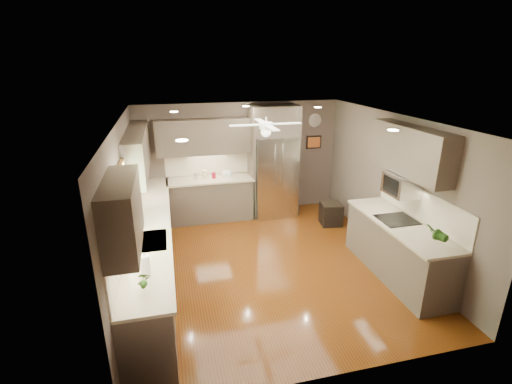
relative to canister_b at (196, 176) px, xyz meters
name	(u,v)px	position (x,y,z in m)	size (l,w,h in m)	color
floor	(269,264)	(1.02, -2.21, -1.01)	(5.00, 5.00, 0.00)	#52200B
ceiling	(271,120)	(1.02, -2.21, 1.49)	(5.00, 5.00, 0.00)	white
wall_back	(240,159)	(1.02, 0.29, 0.24)	(4.50, 4.50, 0.00)	brown
wall_front	(338,281)	(1.02, -4.71, 0.24)	(4.50, 4.50, 0.00)	brown
wall_left	(125,209)	(-1.23, -2.21, 0.24)	(5.00, 5.00, 0.00)	brown
wall_right	(393,186)	(3.27, -2.21, 0.24)	(5.00, 5.00, 0.00)	brown
canister_b	(196,176)	(0.00, 0.00, 0.00)	(0.09, 0.09, 0.14)	silver
canister_c	(205,174)	(0.20, 0.04, 0.02)	(0.10, 0.10, 0.17)	#C4BA93
canister_d	(214,175)	(0.39, 0.00, -0.01)	(0.09, 0.09, 0.13)	maroon
soap_bottle	(139,221)	(-1.06, -2.19, 0.03)	(0.09, 0.09, 0.20)	white
potted_plant_left	(143,280)	(-0.92, -3.94, 0.07)	(0.14, 0.10, 0.27)	#254E16
potted_plant_right	(435,233)	(2.92, -3.78, 0.11)	(0.20, 0.16, 0.36)	#254E16
bowl	(227,176)	(0.68, 0.00, -0.04)	(0.24, 0.24, 0.06)	#C4BA93
left_run	(151,248)	(-0.93, -2.06, -0.53)	(0.65, 4.70, 1.45)	#4F4539
back_run	(211,198)	(0.30, -0.01, -0.53)	(1.85, 0.65, 1.45)	#4F4539
uppers	(217,152)	(0.28, -1.50, 0.86)	(4.50, 4.70, 0.95)	#4F4539
window	(122,202)	(-1.20, -2.71, 0.54)	(0.05, 1.12, 0.92)	#BFF2B2
sink	(149,243)	(-0.91, -2.71, -0.10)	(0.50, 0.70, 0.32)	silver
refrigerator	(274,164)	(1.72, -0.05, 0.18)	(1.06, 0.75, 2.45)	silver
right_run	(398,248)	(2.95, -3.01, -0.53)	(0.70, 2.20, 1.45)	#4F4539
microwave	(402,184)	(3.05, -2.76, 0.47)	(0.43, 0.55, 0.34)	silver
ceiling_fan	(266,127)	(1.02, -1.91, 1.32)	(1.18, 1.18, 0.32)	white
recessed_lights	(262,116)	(0.98, -1.81, 1.48)	(2.84, 3.14, 0.01)	white
wall_clock	(315,120)	(2.77, 0.27, 1.04)	(0.30, 0.03, 0.30)	white
framed_print	(314,142)	(2.77, 0.27, 0.54)	(0.36, 0.03, 0.30)	black
stool	(331,214)	(2.76, -0.91, -0.77)	(0.48, 0.48, 0.49)	black
paper_towel	(145,265)	(-0.91, -3.64, 0.07)	(0.11, 0.11, 0.28)	white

